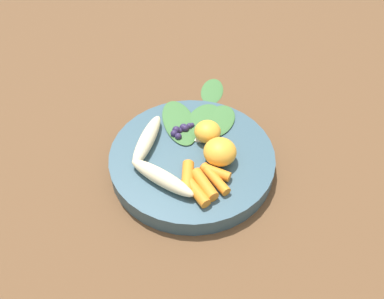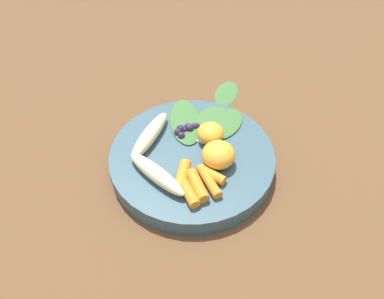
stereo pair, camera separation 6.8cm
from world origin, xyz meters
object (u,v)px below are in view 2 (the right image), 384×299
object	(u,v)px
banana_peeled_left	(156,174)
banana_peeled_right	(150,135)
bowl	(192,160)
orange_segment_near	(210,133)
kale_leaf_stray	(226,93)

from	to	relation	value
banana_peeled_left	banana_peeled_right	distance (m)	0.09
bowl	banana_peeled_right	size ratio (longest dim) A/B	2.32
banana_peeled_right	orange_segment_near	bearing A→B (deg)	113.75
orange_segment_near	banana_peeled_right	bearing A→B (deg)	-38.32
banana_peeled_right	kale_leaf_stray	world-z (taller)	banana_peeled_right
bowl	orange_segment_near	bearing A→B (deg)	-173.62
orange_segment_near	kale_leaf_stray	size ratio (longest dim) A/B	0.53
bowl	banana_peeled_right	world-z (taller)	banana_peeled_right
banana_peeled_left	orange_segment_near	xyz separation A→B (m)	(-0.13, -0.01, 0.00)
bowl	banana_peeled_right	distance (m)	0.09
banana_peeled_right	kale_leaf_stray	size ratio (longest dim) A/B	1.40
banana_peeled_left	kale_leaf_stray	size ratio (longest dim) A/B	1.40
bowl	orange_segment_near	world-z (taller)	orange_segment_near
bowl	banana_peeled_right	bearing A→B (deg)	-61.56
orange_segment_near	banana_peeled_left	bearing A→B (deg)	6.43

